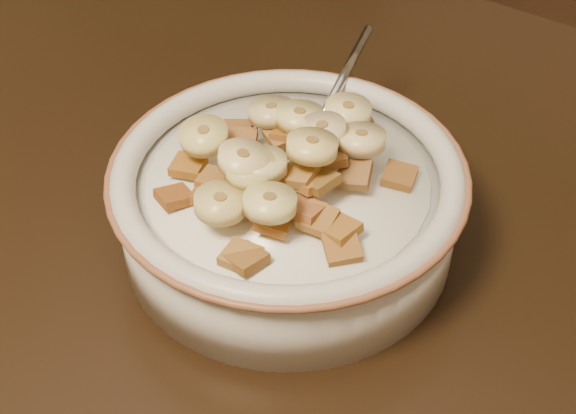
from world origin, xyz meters
The scene contains 47 objects.
chair centered at (-0.18, 0.52, 0.46)m, with size 0.41×0.41×0.93m, color black.
cereal_bowl centered at (0.28, 0.05, 0.78)m, with size 0.22×0.22×0.05m, color silver.
milk centered at (0.28, 0.05, 0.80)m, with size 0.18×0.18×0.00m, color white.
spoon centered at (0.27, 0.09, 0.81)m, with size 0.04×0.05×0.01m, color #B6BBC2.
cereal_square_0 centered at (0.22, 0.02, 0.81)m, with size 0.02×0.02×0.01m, color #915518.
cereal_square_1 centered at (0.23, 0.07, 0.81)m, with size 0.02×0.02×0.01m, color brown.
cereal_square_2 centered at (0.26, 0.09, 0.82)m, with size 0.02×0.02×0.01m, color brown.
cereal_square_3 centered at (0.34, 0.09, 0.81)m, with size 0.02×0.02×0.01m, color brown.
cereal_square_4 centered at (0.27, 0.08, 0.82)m, with size 0.02×0.02×0.01m, color brown.
cereal_square_5 centered at (0.33, 0.02, 0.81)m, with size 0.02×0.02×0.01m, color brown.
cereal_square_6 centered at (0.25, 0.02, 0.81)m, with size 0.02×0.02×0.01m, color brown.
cereal_square_7 centered at (0.28, 0.13, 0.81)m, with size 0.02×0.02×0.01m, color brown.
cereal_square_8 centered at (0.34, 0.01, 0.81)m, with size 0.02×0.02×0.01m, color brown.
cereal_square_9 centered at (0.32, 0.02, 0.81)m, with size 0.02×0.02×0.01m, color brown.
cereal_square_10 centered at (0.31, 0.05, 0.82)m, with size 0.02×0.02×0.01m, color brown.
cereal_square_11 centered at (0.24, 0.11, 0.81)m, with size 0.02×0.02×0.01m, color brown.
cereal_square_12 centered at (0.30, 0.04, 0.82)m, with size 0.02×0.02×0.01m, color #9C6327.
cereal_square_13 centered at (0.26, 0.07, 0.82)m, with size 0.02×0.02×0.01m, color brown.
cereal_square_14 centered at (0.25, 0.01, 0.81)m, with size 0.02×0.02×0.01m, color brown.
cereal_square_15 centered at (0.23, 0.00, 0.81)m, with size 0.02×0.02×0.01m, color brown.
cereal_square_16 centered at (0.27, 0.00, 0.81)m, with size 0.02×0.02×0.01m, color brown.
cereal_square_17 centered at (0.25, 0.01, 0.82)m, with size 0.02×0.02×0.01m, color #9D5A22.
cereal_square_18 centered at (0.27, 0.08, 0.82)m, with size 0.02×0.02×0.01m, color #9B631E.
cereal_square_19 centered at (0.32, 0.07, 0.82)m, with size 0.02×0.02×0.01m, color brown.
cereal_square_20 centered at (0.29, 0.04, 0.82)m, with size 0.02×0.02×0.01m, color olive.
cereal_square_21 centered at (0.25, 0.02, 0.82)m, with size 0.02×0.02×0.01m, color brown.
cereal_square_22 centered at (0.30, 0.10, 0.81)m, with size 0.02×0.02×0.01m, color brown.
cereal_square_23 centered at (0.30, 0.07, 0.82)m, with size 0.02×0.02×0.01m, color brown.
cereal_square_24 centered at (0.30, 0.01, 0.81)m, with size 0.02×0.02×0.01m, color #955623.
cereal_square_25 centered at (0.27, 0.09, 0.82)m, with size 0.02×0.02×0.01m, color #9A602F.
cereal_square_26 centered at (0.30, -0.02, 0.81)m, with size 0.02×0.02×0.01m, color brown.
cereal_square_27 centered at (0.29, -0.02, 0.81)m, with size 0.02×0.02×0.01m, color olive.
cereal_square_28 centered at (0.24, 0.06, 0.82)m, with size 0.02×0.02×0.01m, color brown.
cereal_square_29 centered at (0.28, 0.09, 0.82)m, with size 0.02×0.02×0.01m, color brown.
cereal_square_30 centered at (0.31, 0.02, 0.82)m, with size 0.02×0.02×0.01m, color #945E35.
banana_slice_0 centered at (0.27, 0.09, 0.83)m, with size 0.03×0.03×0.01m, color #F0E49B.
banana_slice_1 centered at (0.29, 0.11, 0.82)m, with size 0.03×0.03×0.01m, color #F1DD90.
banana_slice_2 centered at (0.23, 0.04, 0.83)m, with size 0.03×0.03×0.01m, color #D1C269.
banana_slice_3 centered at (0.29, 0.08, 0.83)m, with size 0.03×0.03×0.01m, color #FFE4A9.
banana_slice_4 centered at (0.27, 0.00, 0.82)m, with size 0.03×0.03×0.01m, color #DBC77D.
banana_slice_5 centered at (0.27, 0.02, 0.84)m, with size 0.03×0.03×0.01m, color #FDE7AB.
banana_slice_6 centered at (0.25, 0.08, 0.83)m, with size 0.03×0.03×0.01m, color #CEC48B.
banana_slice_7 centered at (0.27, 0.02, 0.83)m, with size 0.03×0.03×0.01m, color #EFD980.
banana_slice_8 centered at (0.30, 0.01, 0.83)m, with size 0.03×0.03×0.01m, color #E7CF87.
banana_slice_9 centered at (0.27, 0.03, 0.83)m, with size 0.03×0.03×0.01m, color beige.
banana_slice_10 centered at (0.31, 0.09, 0.83)m, with size 0.03×0.03×0.01m, color #FBE4A7.
banana_slice_11 centered at (0.30, 0.05, 0.84)m, with size 0.03×0.03×0.01m, color #FFE57B.
Camera 1 is at (0.49, -0.27, 1.14)m, focal length 50.00 mm.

